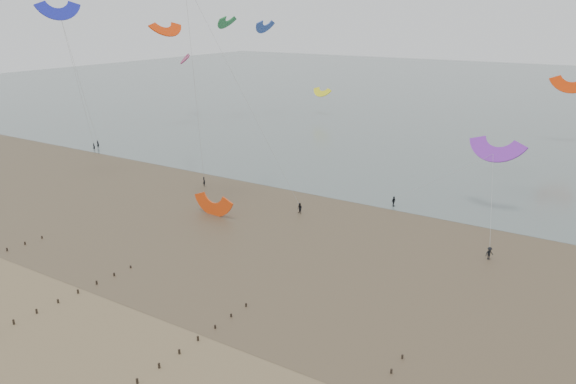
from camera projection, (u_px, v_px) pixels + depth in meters
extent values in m
plane|color=brown|center=(138.00, 348.00, 53.62)|extent=(500.00, 500.00, 0.00)
plane|color=#475654|center=(531.00, 96.00, 214.27)|extent=(500.00, 500.00, 0.00)
plane|color=#473A28|center=(318.00, 233.00, 81.73)|extent=(500.00, 500.00, 0.00)
ellipsoid|color=slate|center=(164.00, 236.00, 80.49)|extent=(23.60, 14.36, 0.01)
ellipsoid|color=slate|center=(404.00, 243.00, 78.02)|extent=(33.64, 18.32, 0.01)
ellipsoid|color=slate|center=(147.00, 182.00, 106.18)|extent=(26.95, 14.22, 0.01)
cube|color=black|center=(7.00, 250.00, 75.32)|extent=(0.16, 0.16, 0.51)
cube|color=black|center=(25.00, 243.00, 77.43)|extent=(0.16, 0.16, 0.48)
cube|color=black|center=(42.00, 237.00, 79.55)|extent=(0.16, 0.16, 0.45)
cube|color=black|center=(14.00, 322.00, 57.65)|extent=(0.16, 0.16, 0.62)
cube|color=black|center=(37.00, 311.00, 59.77)|extent=(0.16, 0.16, 0.59)
cube|color=black|center=(58.00, 301.00, 61.89)|extent=(0.16, 0.16, 0.57)
cube|color=black|center=(78.00, 292.00, 64.00)|extent=(0.16, 0.16, 0.54)
cube|color=black|center=(97.00, 283.00, 66.12)|extent=(0.16, 0.16, 0.51)
cube|color=black|center=(114.00, 275.00, 68.24)|extent=(0.16, 0.16, 0.48)
cube|color=black|center=(131.00, 267.00, 70.36)|extent=(0.16, 0.16, 0.45)
cube|color=black|center=(137.00, 381.00, 48.45)|extent=(0.16, 0.16, 0.62)
cube|color=black|center=(159.00, 366.00, 50.57)|extent=(0.16, 0.16, 0.59)
cube|color=black|center=(179.00, 352.00, 52.69)|extent=(0.16, 0.16, 0.57)
cube|color=black|center=(198.00, 339.00, 54.81)|extent=(0.16, 0.16, 0.54)
cube|color=black|center=(215.00, 327.00, 56.93)|extent=(0.16, 0.16, 0.51)
cube|color=black|center=(231.00, 316.00, 59.05)|extent=(0.16, 0.16, 0.48)
cube|color=black|center=(246.00, 305.00, 61.17)|extent=(0.16, 0.16, 0.45)
cube|color=black|center=(391.00, 372.00, 49.85)|extent=(0.16, 0.16, 0.48)
cube|color=black|center=(402.00, 357.00, 51.97)|extent=(0.16, 0.16, 0.45)
imported|color=black|center=(204.00, 182.00, 103.29)|extent=(0.77, 0.68, 1.76)
imported|color=black|center=(489.00, 253.00, 72.60)|extent=(1.22, 1.28, 1.74)
imported|color=black|center=(300.00, 208.00, 89.18)|extent=(1.04, 0.93, 1.76)
imported|color=black|center=(94.00, 147.00, 130.08)|extent=(0.64, 0.43, 1.70)
imported|color=black|center=(394.00, 201.00, 92.53)|extent=(0.61, 1.07, 1.73)
imported|color=black|center=(98.00, 144.00, 132.20)|extent=(0.72, 0.53, 1.83)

